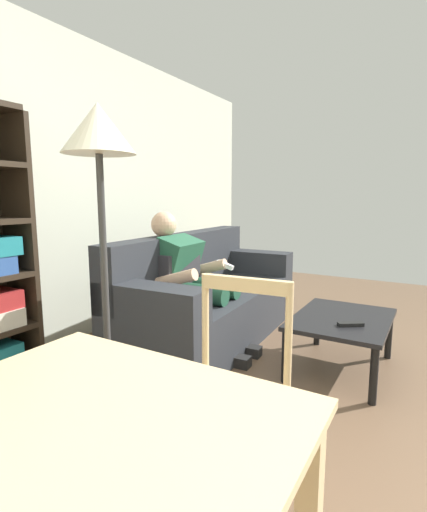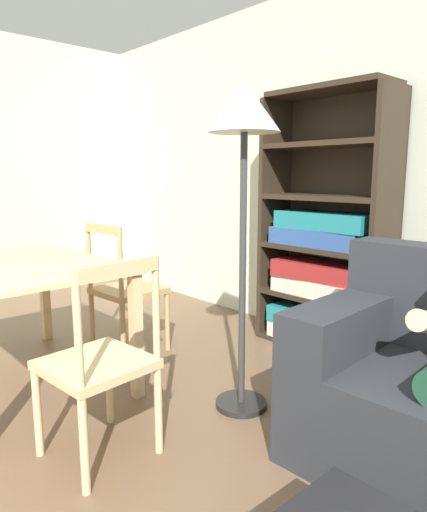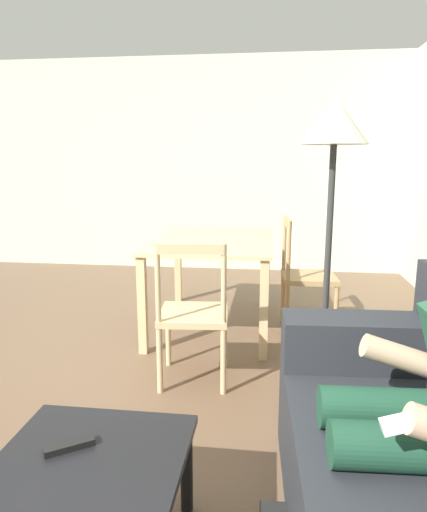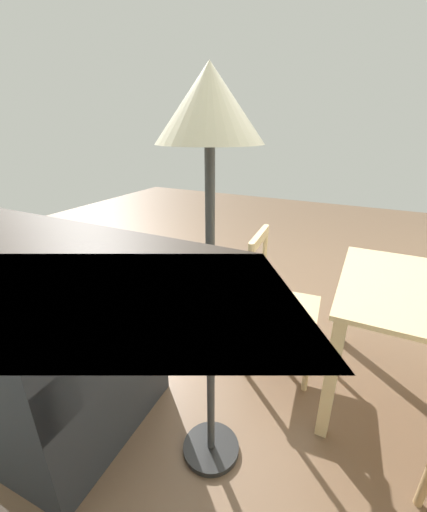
{
  "view_description": "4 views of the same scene",
  "coord_description": "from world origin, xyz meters",
  "px_view_note": "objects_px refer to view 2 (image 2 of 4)",
  "views": [
    {
      "loc": [
        -1.62,
        0.08,
        1.25
      ],
      "look_at": [
        1.18,
        1.73,
        0.75
      ],
      "focal_mm": 26.82,
      "sensor_mm": 36.0,
      "label": 1
    },
    {
      "loc": [
        1.37,
        -0.16,
        1.25
      ],
      "look_at": [
        -0.1,
        1.18,
        0.9
      ],
      "focal_mm": 32.27,
      "sensor_mm": 36.0,
      "label": 2
    },
    {
      "loc": [
        2.32,
        1.21,
        1.38
      ],
      "look_at": [
        -1.37,
        0.74,
        0.6
      ],
      "focal_mm": 32.42,
      "sensor_mm": 36.0,
      "label": 3
    },
    {
      "loc": [
        -0.76,
        2.5,
        1.51
      ],
      "look_at": [
        -0.1,
        1.18,
        0.9
      ],
      "focal_mm": 22.04,
      "sensor_mm": 36.0,
      "label": 4
    }
  ],
  "objects_px": {
    "dining_table": "(13,280)",
    "dining_chair_facing_couch": "(100,364)",
    "dining_chair_near_wall": "(125,290)",
    "floor_lamp": "(244,138)",
    "bookshelf": "(324,252)"
  },
  "relations": [
    {
      "from": "dining_table",
      "to": "dining_chair_near_wall",
      "type": "bearing_deg",
      "value": 89.86
    },
    {
      "from": "dining_table",
      "to": "dining_chair_facing_couch",
      "type": "xyz_separation_m",
      "value": [
        1.01,
        0.0,
        -0.2
      ]
    },
    {
      "from": "dining_chair_near_wall",
      "to": "bookshelf",
      "type": "bearing_deg",
      "value": 51.45
    },
    {
      "from": "bookshelf",
      "to": "floor_lamp",
      "type": "relative_size",
      "value": 1.08
    },
    {
      "from": "bookshelf",
      "to": "dining_chair_facing_couch",
      "type": "bearing_deg",
      "value": -85.99
    },
    {
      "from": "bookshelf",
      "to": "floor_lamp",
      "type": "bearing_deg",
      "value": -77.95
    },
    {
      "from": "dining_chair_facing_couch",
      "to": "floor_lamp",
      "type": "distance_m",
      "value": 1.26
    },
    {
      "from": "floor_lamp",
      "to": "dining_chair_near_wall",
      "type": "bearing_deg",
      "value": -178.19
    },
    {
      "from": "dining_chair_facing_couch",
      "to": "floor_lamp",
      "type": "height_order",
      "value": "floor_lamp"
    },
    {
      "from": "dining_chair_near_wall",
      "to": "dining_chair_facing_couch",
      "type": "xyz_separation_m",
      "value": [
        1.01,
        -0.75,
        -0.01
      ]
    },
    {
      "from": "dining_table",
      "to": "dining_chair_facing_couch",
      "type": "relative_size",
      "value": 1.49
    },
    {
      "from": "dining_table",
      "to": "dining_chair_near_wall",
      "type": "distance_m",
      "value": 0.77
    },
    {
      "from": "dining_chair_facing_couch",
      "to": "floor_lamp",
      "type": "xyz_separation_m",
      "value": [
        0.1,
        0.78,
        0.99
      ]
    },
    {
      "from": "dining_chair_near_wall",
      "to": "floor_lamp",
      "type": "distance_m",
      "value": 1.48
    },
    {
      "from": "dining_table",
      "to": "dining_chair_facing_couch",
      "type": "bearing_deg",
      "value": 0.16
    }
  ]
}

